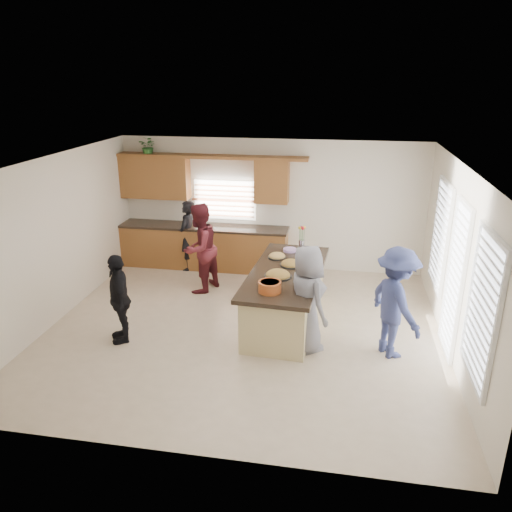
% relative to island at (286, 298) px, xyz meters
% --- Properties ---
extents(floor, '(6.50, 6.50, 0.00)m').
position_rel_island_xyz_m(floor, '(-0.66, -0.40, -0.45)').
color(floor, beige).
rests_on(floor, ground).
extents(room_shell, '(6.52, 6.02, 2.81)m').
position_rel_island_xyz_m(room_shell, '(-0.66, -0.40, 1.45)').
color(room_shell, silver).
rests_on(room_shell, ground).
extents(back_cabinetry, '(4.08, 0.66, 2.46)m').
position_rel_island_xyz_m(back_cabinetry, '(-2.13, 2.33, 0.46)').
color(back_cabinetry, '#995C2C').
rests_on(back_cabinetry, ground).
extents(right_wall_glazing, '(0.06, 4.00, 2.25)m').
position_rel_island_xyz_m(right_wall_glazing, '(2.56, -0.54, 0.89)').
color(right_wall_glazing, white).
rests_on(right_wall_glazing, ground).
extents(island, '(1.32, 2.77, 0.95)m').
position_rel_island_xyz_m(island, '(0.00, 0.00, 0.00)').
color(island, '#CCB97E').
rests_on(island, ground).
extents(platter_front, '(0.44, 0.44, 0.18)m').
position_rel_island_xyz_m(platter_front, '(-0.10, -0.30, 0.53)').
color(platter_front, black).
rests_on(platter_front, island).
extents(platter_mid, '(0.38, 0.38, 0.15)m').
position_rel_island_xyz_m(platter_mid, '(0.05, 0.24, 0.52)').
color(platter_mid, black).
rests_on(platter_mid, island).
extents(platter_back, '(0.33, 0.33, 0.13)m').
position_rel_island_xyz_m(platter_back, '(-0.24, 0.58, 0.52)').
color(platter_back, black).
rests_on(platter_back, island).
extents(salad_bowl, '(0.35, 0.35, 0.17)m').
position_rel_island_xyz_m(salad_bowl, '(-0.15, -0.90, 0.59)').
color(salad_bowl, '#BF5523').
rests_on(salad_bowl, island).
extents(clear_cup, '(0.07, 0.07, 0.11)m').
position_rel_island_xyz_m(clear_cup, '(0.30, -0.88, 0.55)').
color(clear_cup, white).
rests_on(clear_cup, island).
extents(plate_stack, '(0.25, 0.25, 0.05)m').
position_rel_island_xyz_m(plate_stack, '(-0.05, 0.98, 0.52)').
color(plate_stack, '#C797DC').
rests_on(plate_stack, island).
extents(flower_vase, '(0.14, 0.14, 0.42)m').
position_rel_island_xyz_m(flower_vase, '(0.14, 1.24, 0.73)').
color(flower_vase, silver).
rests_on(flower_vase, island).
extents(potted_plant, '(0.43, 0.39, 0.41)m').
position_rel_island_xyz_m(potted_plant, '(-3.26, 2.42, 2.15)').
color(potted_plant, '#32712D').
rests_on(potted_plant, back_cabinetry).
extents(woman_left_back, '(0.42, 0.59, 1.53)m').
position_rel_island_xyz_m(woman_left_back, '(-2.39, 2.12, 0.31)').
color(woman_left_back, black).
rests_on(woman_left_back, ground).
extents(woman_left_mid, '(0.93, 1.04, 1.76)m').
position_rel_island_xyz_m(woman_left_mid, '(-1.81, 1.04, 0.43)').
color(woman_left_mid, maroon).
rests_on(woman_left_mid, ground).
extents(woman_left_front, '(0.71, 0.92, 1.46)m').
position_rel_island_xyz_m(woman_left_front, '(-2.52, -1.07, 0.28)').
color(woman_left_front, black).
rests_on(woman_left_front, ground).
extents(woman_right_back, '(1.09, 1.28, 1.72)m').
position_rel_island_xyz_m(woman_right_back, '(1.72, -0.78, 0.41)').
color(woman_right_back, navy).
rests_on(woman_right_back, ground).
extents(woman_right_front, '(0.92, 0.98, 1.69)m').
position_rel_island_xyz_m(woman_right_front, '(0.41, -0.83, 0.39)').
color(woman_right_front, slate).
rests_on(woman_right_front, ground).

